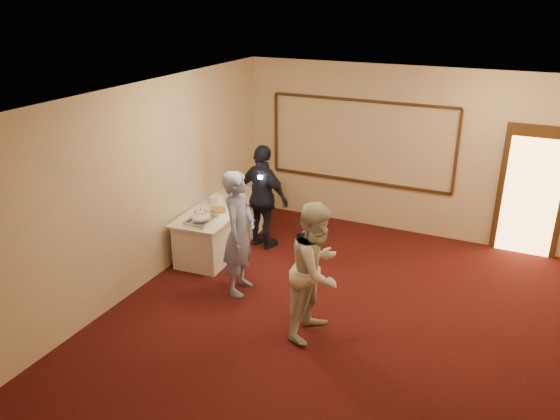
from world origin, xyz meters
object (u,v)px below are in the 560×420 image
(buffet_table, at_px, (221,227))
(pavlova_tray, at_px, (201,218))
(plate_stack_b, at_px, (238,197))
(plate_stack_a, at_px, (216,201))
(woman, at_px, (317,270))
(cupcake_stand, at_px, (236,182))
(guest, at_px, (263,197))
(tart, at_px, (218,210))
(man, at_px, (239,233))

(buffet_table, xyz_separation_m, pavlova_tray, (0.11, -0.76, 0.47))
(pavlova_tray, relative_size, plate_stack_b, 2.91)
(plate_stack_a, bearing_deg, plate_stack_b, 52.22)
(plate_stack_a, height_order, woman, woman)
(plate_stack_a, bearing_deg, woman, -34.00)
(buffet_table, height_order, cupcake_stand, cupcake_stand)
(pavlova_tray, height_order, cupcake_stand, cupcake_stand)
(woman, bearing_deg, guest, 46.75)
(woman, bearing_deg, plate_stack_b, 54.23)
(cupcake_stand, bearing_deg, plate_stack_a, -84.68)
(buffet_table, distance_m, guest, 0.90)
(pavlova_tray, bearing_deg, buffet_table, 97.94)
(pavlova_tray, distance_m, guest, 1.24)
(woman, bearing_deg, plate_stack_a, 61.75)
(pavlova_tray, distance_m, plate_stack_b, 1.07)
(plate_stack_b, xyz_separation_m, woman, (2.23, -1.98, 0.05))
(woman, height_order, guest, guest)
(plate_stack_b, relative_size, guest, 0.10)
(plate_stack_b, relative_size, tart, 0.61)
(pavlova_tray, xyz_separation_m, cupcake_stand, (-0.25, 1.57, 0.07))
(tart, height_order, guest, guest)
(plate_stack_b, xyz_separation_m, tart, (-0.06, -0.55, -0.05))
(plate_stack_b, bearing_deg, plate_stack_a, -127.78)
(plate_stack_b, height_order, tart, plate_stack_b)
(plate_stack_a, distance_m, tart, 0.30)
(man, xyz_separation_m, woman, (1.40, -0.53, -0.03))
(woman, relative_size, guest, 1.00)
(plate_stack_b, bearing_deg, man, -60.10)
(man, distance_m, guest, 1.55)
(plate_stack_a, height_order, guest, guest)
(man, bearing_deg, cupcake_stand, 22.46)
(cupcake_stand, xyz_separation_m, man, (1.15, -1.95, 0.01))
(pavlova_tray, xyz_separation_m, tart, (-0.00, 0.52, -0.05))
(plate_stack_a, distance_m, guest, 0.80)
(pavlova_tray, relative_size, man, 0.29)
(pavlova_tray, bearing_deg, man, -23.07)
(buffet_table, xyz_separation_m, guest, (0.64, 0.36, 0.52))
(cupcake_stand, distance_m, woman, 3.55)
(cupcake_stand, distance_m, plate_stack_a, 0.81)
(cupcake_stand, bearing_deg, guest, -29.46)
(plate_stack_b, bearing_deg, tart, -96.47)
(plate_stack_b, relative_size, man, 0.10)
(cupcake_stand, xyz_separation_m, plate_stack_b, (0.31, -0.50, -0.08))
(buffet_table, xyz_separation_m, woman, (2.40, -1.67, 0.51))
(buffet_table, xyz_separation_m, cupcake_stand, (-0.15, 0.80, 0.54))
(tart, relative_size, woman, 0.17)
(cupcake_stand, distance_m, guest, 0.90)
(plate_stack_b, xyz_separation_m, man, (0.84, -1.45, 0.08))
(tart, distance_m, woman, 2.71)
(pavlova_tray, relative_size, plate_stack_a, 2.65)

